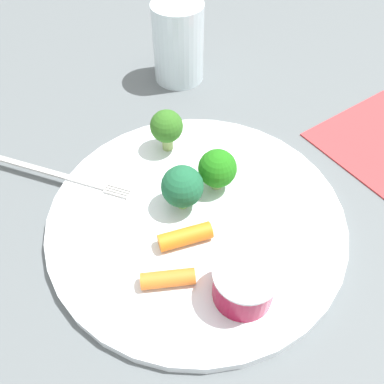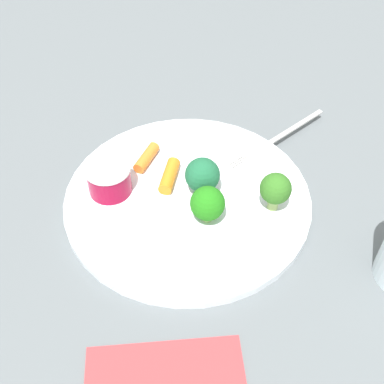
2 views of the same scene
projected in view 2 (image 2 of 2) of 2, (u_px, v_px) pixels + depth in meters
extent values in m
plane|color=#585F62|center=(188.00, 201.00, 0.62)|extent=(2.40, 2.40, 0.00)
cylinder|color=white|center=(188.00, 198.00, 0.62)|extent=(0.31, 0.31, 0.01)
cylinder|color=maroon|center=(109.00, 180.00, 0.61)|extent=(0.05, 0.05, 0.04)
cylinder|color=silver|center=(107.00, 169.00, 0.59)|extent=(0.06, 0.06, 0.00)
cylinder|color=#8BC166|center=(202.00, 188.00, 0.61)|extent=(0.01, 0.01, 0.01)
sphere|color=#1D5D39|center=(202.00, 175.00, 0.60)|extent=(0.04, 0.04, 0.04)
cylinder|color=#95B667|center=(207.00, 216.00, 0.58)|extent=(0.01, 0.01, 0.01)
sphere|color=#207516|center=(208.00, 203.00, 0.57)|extent=(0.04, 0.04, 0.04)
cylinder|color=#91AB60|center=(273.00, 202.00, 0.59)|extent=(0.01, 0.01, 0.02)
sphere|color=#306920|center=(276.00, 189.00, 0.58)|extent=(0.04, 0.04, 0.04)
cylinder|color=orange|center=(147.00, 158.00, 0.65)|extent=(0.05, 0.04, 0.02)
cylinder|color=orange|center=(169.00, 176.00, 0.63)|extent=(0.05, 0.04, 0.02)
cube|color=beige|center=(286.00, 133.00, 0.70)|extent=(0.07, 0.15, 0.00)
cube|color=beige|center=(242.00, 164.00, 0.65)|extent=(0.01, 0.03, 0.00)
cube|color=beige|center=(240.00, 163.00, 0.65)|extent=(0.01, 0.03, 0.00)
cube|color=beige|center=(238.00, 161.00, 0.66)|extent=(0.01, 0.03, 0.00)
cube|color=beige|center=(237.00, 160.00, 0.66)|extent=(0.01, 0.03, 0.00)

